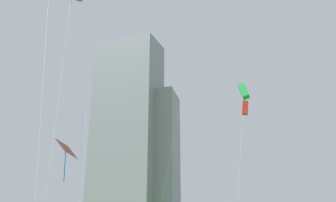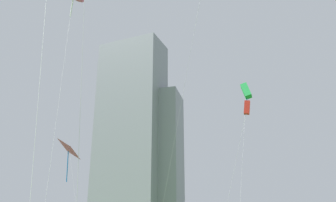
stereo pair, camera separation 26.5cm
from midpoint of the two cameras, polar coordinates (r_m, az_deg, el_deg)
The scene contains 5 objects.
kite_flying_0 at distance 47.30m, azimuth 12.05°, elevation 1.48°, with size 2.68×8.22×20.88m.
kite_flying_1 at distance 45.66m, azimuth -14.75°, elevation -7.36°, with size 6.01×4.90×13.32m.
kite_flying_6 at distance 36.21m, azimuth 12.21°, elevation -1.05°, with size 4.07×1.00×14.72m.
distant_highrise_0 at distance 148.37m, azimuth -5.74°, elevation -5.77°, with size 25.87×14.88×82.78m, color gray.
distant_highrise_1 at distance 146.41m, azimuth -1.70°, elevation -10.15°, with size 18.93×15.14×60.44m, color gray.
Camera 2 is at (2.64, -6.58, 1.71)m, focal length 39.74 mm.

